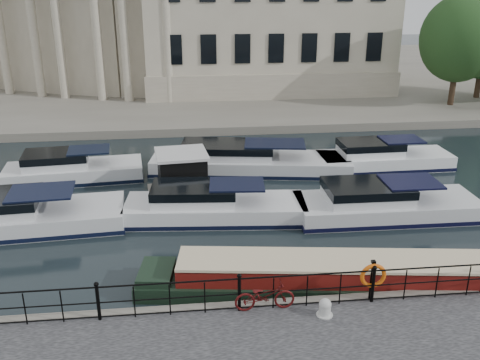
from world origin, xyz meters
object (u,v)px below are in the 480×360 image
at_px(bicycle, 265,296).
at_px(mooring_bollard, 325,308).
at_px(narrowboat, 345,282).
at_px(life_ring_post, 373,276).
at_px(harbour_hut, 182,176).

bearing_deg(bicycle, mooring_bollard, -107.56).
xyz_separation_m(bicycle, narrowboat, (2.89, 1.49, -0.65)).
bearing_deg(life_ring_post, bicycle, -177.90).
bearing_deg(life_ring_post, harbour_hut, 118.15).
distance_m(mooring_bollard, harbour_hut, 11.64).
height_order(mooring_bollard, harbour_hut, harbour_hut).
xyz_separation_m(bicycle, mooring_bollard, (1.68, -0.49, -0.21)).
height_order(life_ring_post, narrowboat, life_ring_post).
distance_m(bicycle, life_ring_post, 3.28).
distance_m(life_ring_post, harbour_hut, 11.74).
relative_size(life_ring_post, harbour_hut, 0.38).
bearing_deg(mooring_bollard, life_ring_post, 20.91).
height_order(bicycle, mooring_bollard, bicycle).
height_order(bicycle, harbour_hut, harbour_hut).
relative_size(mooring_bollard, life_ring_post, 0.41).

